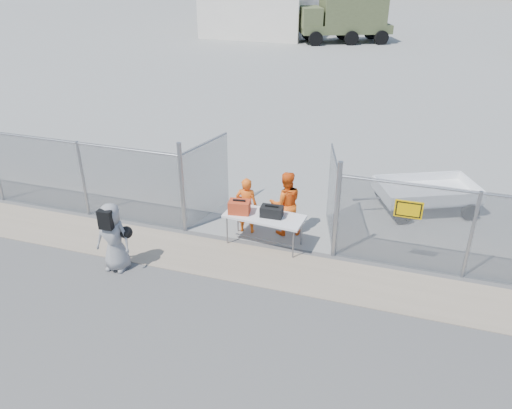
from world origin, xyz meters
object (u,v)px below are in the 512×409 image
(folding_table, at_px, (264,230))
(security_worker_right, at_px, (286,203))
(visitor, at_px, (113,237))
(security_worker_left, at_px, (247,206))
(utility_trailer, at_px, (426,196))

(folding_table, distance_m, security_worker_right, 0.93)
(security_worker_right, distance_m, visitor, 4.37)
(security_worker_left, distance_m, security_worker_right, 1.02)
(folding_table, xyz_separation_m, visitor, (-3.01, -2.07, 0.43))
(security_worker_left, distance_m, utility_trailer, 5.30)
(security_worker_right, xyz_separation_m, visitor, (-3.36, -2.79, -0.03))
(folding_table, bearing_deg, security_worker_right, 68.56)
(security_worker_right, relative_size, utility_trailer, 0.49)
(visitor, bearing_deg, security_worker_right, 37.55)
(visitor, height_order, utility_trailer, visitor)
(security_worker_left, bearing_deg, security_worker_right, -172.83)
(security_worker_right, xyz_separation_m, utility_trailer, (3.51, 2.53, -0.44))
(security_worker_right, bearing_deg, utility_trailer, -167.87)
(folding_table, height_order, security_worker_left, security_worker_left)
(security_worker_right, distance_m, utility_trailer, 4.35)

